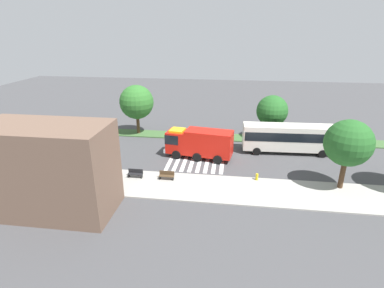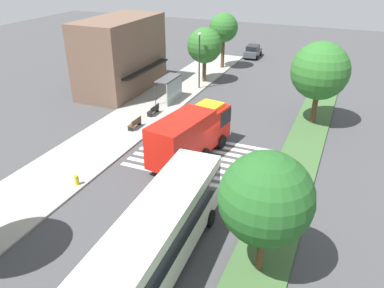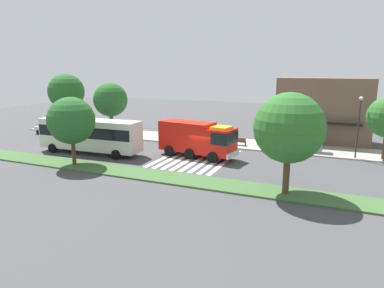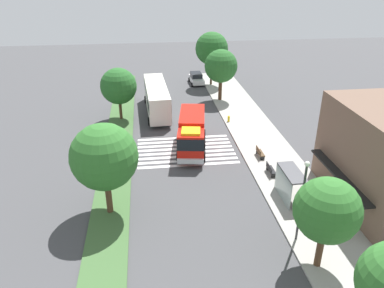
# 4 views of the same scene
# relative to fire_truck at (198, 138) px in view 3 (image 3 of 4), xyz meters

# --- Properties ---
(ground_plane) EXTENTS (120.00, 120.00, 0.00)m
(ground_plane) POSITION_rel_fire_truck_xyz_m (0.76, -0.63, -2.01)
(ground_plane) COLOR #424244
(sidewalk) EXTENTS (60.00, 5.60, 0.14)m
(sidewalk) POSITION_rel_fire_truck_xyz_m (0.76, 7.72, -1.94)
(sidewalk) COLOR #9E9B93
(sidewalk) RESTS_ON ground_plane
(median_strip) EXTENTS (60.00, 3.00, 0.14)m
(median_strip) POSITION_rel_fire_truck_xyz_m (0.76, -7.68, -1.94)
(median_strip) COLOR #3D6033
(median_strip) RESTS_ON ground_plane
(crosswalk) EXTENTS (6.75, 9.99, 0.01)m
(crosswalk) POSITION_rel_fire_truck_xyz_m (0.04, -0.63, -2.01)
(crosswalk) COLOR silver
(crosswalk) RESTS_ON ground_plane
(fire_truck) EXTENTS (8.60, 3.81, 3.61)m
(fire_truck) POSITION_rel_fire_truck_xyz_m (0.00, 0.00, 0.00)
(fire_truck) COLOR red
(fire_truck) RESTS_ON ground_plane
(parked_car_west) EXTENTS (4.60, 2.24, 1.72)m
(parked_car_west) POSITION_rel_fire_truck_xyz_m (-23.79, 3.72, -1.14)
(parked_car_west) COLOR silver
(parked_car_west) RESTS_ON ground_plane
(transit_bus) EXTENTS (11.67, 3.21, 3.68)m
(transit_bus) POSITION_rel_fire_truck_xyz_m (-11.35, -3.13, 0.16)
(transit_bus) COLOR silver
(transit_bus) RESTS_ON ground_plane
(bus_stop_shelter) EXTENTS (3.50, 1.40, 2.46)m
(bus_stop_shelter) POSITION_rel_fire_truck_xyz_m (9.97, 6.55, -0.13)
(bus_stop_shelter) COLOR #4C4C51
(bus_stop_shelter) RESTS_ON sidewalk
(bench_near_shelter) EXTENTS (1.60, 0.50, 0.90)m
(bench_near_shelter) POSITION_rel_fire_truck_xyz_m (5.97, 6.53, -1.42)
(bench_near_shelter) COLOR black
(bench_near_shelter) RESTS_ON sidewalk
(bench_west_of_shelter) EXTENTS (1.60, 0.50, 0.90)m
(bench_west_of_shelter) POSITION_rel_fire_truck_xyz_m (2.55, 6.53, -1.42)
(bench_west_of_shelter) COLOR #4C3823
(bench_west_of_shelter) RESTS_ON sidewalk
(street_lamp) EXTENTS (0.36, 0.36, 6.19)m
(street_lamp) POSITION_rel_fire_truck_xyz_m (14.97, 5.52, 1.78)
(street_lamp) COLOR #2D2D30
(street_lamp) RESTS_ON sidewalk
(storefront_building) EXTENTS (10.91, 6.25, 7.90)m
(storefront_building) POSITION_rel_fire_truck_xyz_m (11.27, 13.24, 1.93)
(storefront_building) COLOR brown
(storefront_building) RESTS_ON ground_plane
(sidewalk_tree_far_west) EXTENTS (5.03, 5.03, 8.17)m
(sidewalk_tree_far_west) POSITION_rel_fire_truck_xyz_m (-22.63, 5.92, 3.77)
(sidewalk_tree_far_west) COLOR #47301E
(sidewalk_tree_far_west) RESTS_ON sidewalk
(sidewalk_tree_west) EXTENTS (4.52, 4.52, 7.05)m
(sidewalk_tree_west) POSITION_rel_fire_truck_xyz_m (-15.14, 5.92, 2.89)
(sidewalk_tree_west) COLOR #47301E
(sidewalk_tree_west) RESTS_ON sidewalk
(median_tree_far_west) EXTENTS (4.37, 4.37, 6.35)m
(median_tree_far_west) POSITION_rel_fire_truck_xyz_m (-9.57, -7.68, 2.28)
(median_tree_far_west) COLOR #513823
(median_tree_far_west) RESTS_ON median_strip
(median_tree_west) EXTENTS (5.01, 5.01, 7.30)m
(median_tree_west) POSITION_rel_fire_truck_xyz_m (10.01, -7.68, 2.91)
(median_tree_west) COLOR #513823
(median_tree_west) RESTS_ON median_strip
(fire_hydrant) EXTENTS (0.28, 0.28, 0.70)m
(fire_hydrant) POSITION_rel_fire_truck_xyz_m (-6.93, 5.42, -1.52)
(fire_hydrant) COLOR gold
(fire_hydrant) RESTS_ON sidewalk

